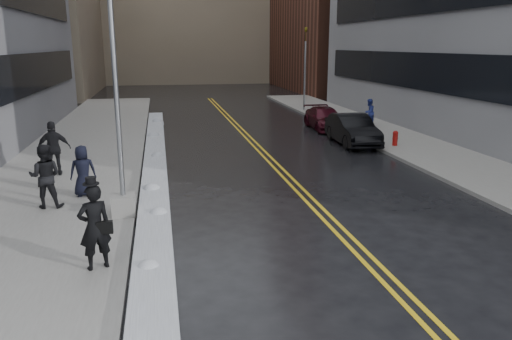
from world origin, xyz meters
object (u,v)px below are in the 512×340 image
pedestrian_fedora (95,227)px  pedestrian_b (45,176)px  traffic_signal (305,66)px  car_maroon (325,118)px  pedestrian_d (54,149)px  lamppost (119,133)px  fire_hydrant (395,137)px  pedestrian_c (83,171)px  pedestrian_east (369,112)px  car_black (352,130)px

pedestrian_fedora → pedestrian_b: size_ratio=0.99×
traffic_signal → car_maroon: size_ratio=1.36×
pedestrian_d → lamppost: bearing=110.4°
lamppost → pedestrian_d: bearing=118.5°
fire_hydrant → pedestrian_c: 14.87m
pedestrian_east → car_maroon: bearing=-40.3°
lamppost → car_black: size_ratio=1.65×
fire_hydrant → pedestrian_b: pedestrian_b is taller
car_black → car_maroon: (0.18, 4.81, -0.12)m
car_black → car_maroon: 4.81m
pedestrian_b → car_black: 15.31m
pedestrian_fedora → pedestrian_b: bearing=-88.8°
pedestrian_fedora → pedestrian_b: 5.08m
lamppost → pedestrian_fedora: bearing=-95.7°
lamppost → pedestrian_c: lamppost is taller
traffic_signal → pedestrian_d: traffic_signal is taller
pedestrian_d → pedestrian_b: bearing=88.9°
fire_hydrant → pedestrian_c: bearing=-157.0°
traffic_signal → pedestrian_fedora: bearing=-115.5°
fire_hydrant → pedestrian_d: 15.37m
fire_hydrant → pedestrian_fedora: pedestrian_fedora is taller
pedestrian_c → pedestrian_d: (-1.41, 2.96, 0.19)m
fire_hydrant → car_black: bearing=141.1°
car_maroon → lamppost: bearing=-125.5°
car_black → pedestrian_d: bearing=-160.0°
pedestrian_c → pedestrian_d: 3.28m
fire_hydrant → car_black: (-1.68, 1.35, 0.21)m
lamppost → traffic_signal: 24.98m
traffic_signal → car_maroon: traffic_signal is taller
traffic_signal → pedestrian_d: size_ratio=2.94×
pedestrian_c → pedestrian_b: bearing=38.9°
traffic_signal → pedestrian_fedora: traffic_signal is taller
pedestrian_fedora → fire_hydrant: bearing=-159.1°
pedestrian_b → fire_hydrant: bearing=-152.1°
pedestrian_fedora → pedestrian_b: (-1.95, 4.69, 0.01)m
pedestrian_c → fire_hydrant: bearing=-165.8°
fire_hydrant → pedestrian_c: size_ratio=0.44×
fire_hydrant → car_maroon: bearing=103.7°
fire_hydrant → car_maroon: 6.34m
traffic_signal → pedestrian_b: size_ratio=3.10×
pedestrian_c → pedestrian_d: bearing=-73.3°
car_black → pedestrian_b: bearing=-145.0°
traffic_signal → pedestrian_c: traffic_signal is taller
pedestrian_c → lamppost: bearing=113.4°
fire_hydrant → pedestrian_d: bearing=-169.3°
fire_hydrant → pedestrian_b: 16.13m
pedestrian_c → car_black: bearing=-158.0°
fire_hydrant → pedestrian_fedora: 17.12m
lamppost → pedestrian_d: lamppost is taller
fire_hydrant → pedestrian_b: (-14.60, -6.84, 0.57)m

